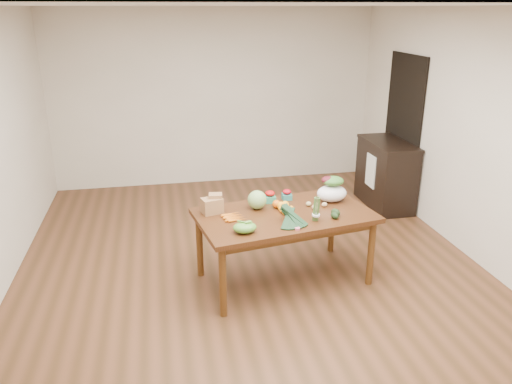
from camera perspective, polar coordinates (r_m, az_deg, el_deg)
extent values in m
plane|color=brown|center=(5.53, -0.57, -8.66)|extent=(6.00, 6.00, 0.00)
cube|color=white|center=(4.84, -0.69, 20.56)|extent=(5.00, 6.00, 0.02)
cube|color=silver|center=(7.92, -4.73, 10.60)|extent=(5.00, 0.02, 2.70)
cube|color=silver|center=(2.38, 13.39, -14.40)|extent=(5.00, 0.02, 2.70)
cube|color=silver|center=(5.99, 23.71, 5.78)|extent=(0.02, 6.00, 2.70)
cube|color=#42260F|center=(5.15, 3.21, -6.28)|extent=(1.87, 1.24, 0.75)
cube|color=black|center=(7.38, 16.37, 6.75)|extent=(0.02, 1.00, 2.10)
cube|color=black|center=(7.29, 14.62, 2.00)|extent=(0.52, 1.02, 0.94)
cube|color=white|center=(7.11, 12.96, 2.37)|extent=(0.02, 0.28, 0.45)
sphere|color=#87B769|center=(5.06, 0.12, -0.90)|extent=(0.19, 0.19, 0.19)
sphere|color=orange|center=(5.11, 2.35, -1.38)|extent=(0.08, 0.08, 0.08)
sphere|color=#FFA70F|center=(5.07, 2.87, -1.57)|extent=(0.08, 0.08, 0.08)
sphere|color=#FFA10F|center=(5.09, 3.34, -1.49)|extent=(0.08, 0.08, 0.08)
ellipsoid|color=#5D9432|center=(4.55, -1.29, -4.08)|extent=(0.22, 0.16, 0.10)
ellipsoid|color=tan|center=(5.11, 6.70, -1.73)|extent=(0.06, 0.05, 0.05)
ellipsoid|color=tan|center=(5.06, 6.96, -1.96)|extent=(0.06, 0.05, 0.05)
ellipsoid|color=tan|center=(5.18, 6.88, -1.42)|extent=(0.06, 0.05, 0.05)
ellipsoid|color=tan|center=(5.18, 6.03, -1.36)|extent=(0.06, 0.05, 0.05)
ellipsoid|color=tan|center=(5.19, 7.83, -1.43)|extent=(0.06, 0.05, 0.05)
ellipsoid|color=black|center=(4.91, 8.98, -2.68)|extent=(0.09, 0.11, 0.06)
ellipsoid|color=black|center=(4.97, 9.08, -2.32)|extent=(0.10, 0.13, 0.07)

